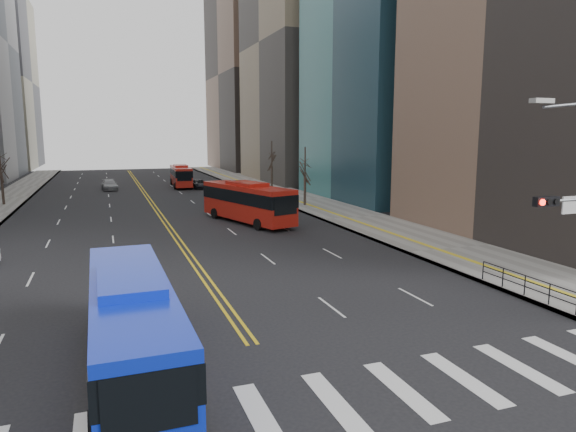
{
  "coord_description": "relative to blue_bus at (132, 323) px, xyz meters",
  "views": [
    {
      "loc": [
        -5.06,
        -13.15,
        8.1
      ],
      "look_at": [
        3.9,
        11.83,
        3.82
      ],
      "focal_mm": 32.0,
      "sensor_mm": 36.0,
      "label": 1
    }
  ],
  "objects": [
    {
      "name": "street_trees",
      "position": [
        -2.72,
        30.55,
        3.03
      ],
      "size": [
        35.2,
        47.2,
        7.6
      ],
      "color": "black",
      "rests_on": "ground"
    },
    {
      "name": "office_towers",
      "position": [
        4.59,
        64.51,
        22.08
      ],
      "size": [
        83.0,
        134.0,
        58.0
      ],
      "color": "gray",
      "rests_on": "ground"
    },
    {
      "name": "red_bus_near",
      "position": [
        11.57,
        27.84,
        0.24
      ],
      "size": [
        6.07,
        12.14,
        3.74
      ],
      "color": "#AF1C12",
      "rests_on": "ground"
    },
    {
      "name": "car_dark_mid",
      "position": [
        10.73,
        34.01,
        -1.13
      ],
      "size": [
        2.31,
        4.41,
        1.43
      ],
      "primitive_type": "imported",
      "rotation": [
        0.0,
        0.0,
        -0.15
      ],
      "color": "black",
      "rests_on": "ground"
    },
    {
      "name": "centerline",
      "position": [
        4.46,
        51.0,
        -1.84
      ],
      "size": [
        0.55,
        100.0,
        0.01
      ],
      "color": "gold",
      "rests_on": "ground"
    },
    {
      "name": "crosswalk",
      "position": [
        4.46,
        -4.0,
        -1.84
      ],
      "size": [
        26.7,
        4.0,
        0.01
      ],
      "color": "silver",
      "rests_on": "ground"
    },
    {
      "name": "sidewalk_right",
      "position": [
        21.96,
        41.0,
        -1.77
      ],
      "size": [
        7.0,
        130.0,
        0.15
      ],
      "primitive_type": "cube",
      "color": "gray",
      "rests_on": "ground"
    },
    {
      "name": "car_silver",
      "position": [
        0.01,
        61.17,
        -1.11
      ],
      "size": [
        2.38,
        5.16,
        1.46
      ],
      "primitive_type": "imported",
      "rotation": [
        0.0,
        0.0,
        0.07
      ],
      "color": "gray",
      "rests_on": "ground"
    },
    {
      "name": "ground",
      "position": [
        4.46,
        -4.0,
        -1.84
      ],
      "size": [
        220.0,
        220.0,
        0.0
      ],
      "primitive_type": "plane",
      "color": "black"
    },
    {
      "name": "car_dark_far",
      "position": [
        12.7,
        58.76,
        -1.19
      ],
      "size": [
        2.37,
        4.78,
        1.3
      ],
      "primitive_type": "imported",
      "rotation": [
        0.0,
        0.0,
        0.04
      ],
      "color": "black",
      "rests_on": "ground"
    },
    {
      "name": "red_bus_far",
      "position": [
        10.4,
        62.16,
        0.04
      ],
      "size": [
        3.05,
        10.7,
        3.38
      ],
      "color": "#AF1C12",
      "rests_on": "ground"
    },
    {
      "name": "pedestrian_railing",
      "position": [
        18.76,
        2.0,
        -1.02
      ],
      "size": [
        0.06,
        6.06,
        1.02
      ],
      "color": "black",
      "rests_on": "sidewalk_right"
    },
    {
      "name": "blue_bus",
      "position": [
        0.0,
        0.0,
        0.0
      ],
      "size": [
        2.94,
        12.1,
        3.51
      ],
      "color": "#0D26C4",
      "rests_on": "ground"
    }
  ]
}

